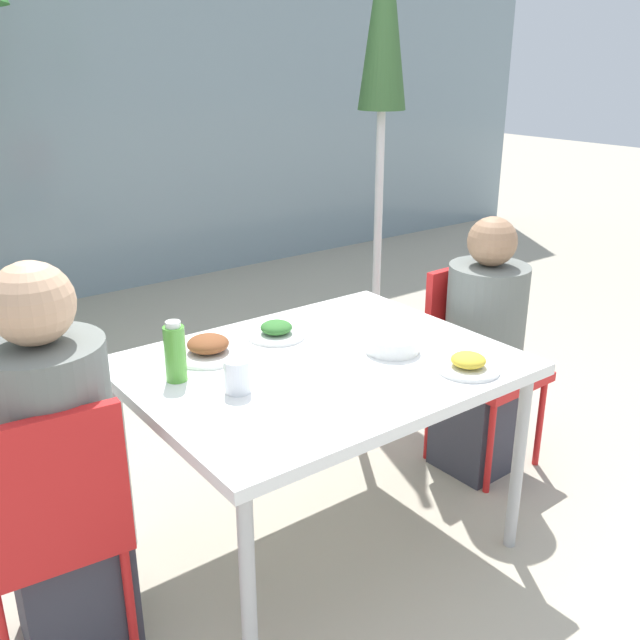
{
  "coord_description": "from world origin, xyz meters",
  "views": [
    {
      "loc": [
        -1.32,
        -1.76,
        1.72
      ],
      "look_at": [
        0.0,
        0.0,
        0.89
      ],
      "focal_mm": 40.0,
      "sensor_mm": 36.0,
      "label": 1
    }
  ],
  "objects_px": {
    "person_left": "(58,479)",
    "chair_left": "(49,519)",
    "closed_umbrella": "(383,59)",
    "drinking_cup": "(237,376)",
    "bottle": "(175,352)",
    "chair_right": "(475,350)",
    "person_right": "(482,356)",
    "salad_bowl": "(392,343)"
  },
  "relations": [
    {
      "from": "drinking_cup",
      "to": "bottle",
      "type": "bearing_deg",
      "value": 120.87
    },
    {
      "from": "person_left",
      "to": "salad_bowl",
      "type": "relative_size",
      "value": 6.42
    },
    {
      "from": "person_right",
      "to": "closed_umbrella",
      "type": "height_order",
      "value": "closed_umbrella"
    },
    {
      "from": "person_right",
      "to": "bottle",
      "type": "height_order",
      "value": "person_right"
    },
    {
      "from": "chair_right",
      "to": "person_right",
      "type": "bearing_deg",
      "value": 58.03
    },
    {
      "from": "chair_left",
      "to": "person_left",
      "type": "bearing_deg",
      "value": 58.03
    },
    {
      "from": "chair_left",
      "to": "chair_right",
      "type": "distance_m",
      "value": 1.85
    },
    {
      "from": "closed_umbrella",
      "to": "salad_bowl",
      "type": "bearing_deg",
      "value": -129.33
    },
    {
      "from": "closed_umbrella",
      "to": "drinking_cup",
      "type": "height_order",
      "value": "closed_umbrella"
    },
    {
      "from": "person_left",
      "to": "closed_umbrella",
      "type": "xyz_separation_m",
      "value": [
        2.05,
        0.96,
        1.11
      ]
    },
    {
      "from": "person_right",
      "to": "salad_bowl",
      "type": "relative_size",
      "value": 5.88
    },
    {
      "from": "closed_umbrella",
      "to": "person_left",
      "type": "bearing_deg",
      "value": -154.83
    },
    {
      "from": "person_left",
      "to": "chair_right",
      "type": "xyz_separation_m",
      "value": [
        1.79,
        0.02,
        -0.07
      ]
    },
    {
      "from": "chair_left",
      "to": "bottle",
      "type": "bearing_deg",
      "value": 22.83
    },
    {
      "from": "drinking_cup",
      "to": "chair_right",
      "type": "bearing_deg",
      "value": 6.16
    },
    {
      "from": "chair_right",
      "to": "drinking_cup",
      "type": "xyz_separation_m",
      "value": [
        -1.26,
        -0.14,
        0.28
      ]
    },
    {
      "from": "person_left",
      "to": "person_right",
      "type": "bearing_deg",
      "value": 3.6
    },
    {
      "from": "person_left",
      "to": "drinking_cup",
      "type": "bearing_deg",
      "value": -6.47
    },
    {
      "from": "person_right",
      "to": "bottle",
      "type": "xyz_separation_m",
      "value": [
        -1.32,
        0.13,
        0.31
      ]
    },
    {
      "from": "closed_umbrella",
      "to": "salad_bowl",
      "type": "relative_size",
      "value": 12.58
    },
    {
      "from": "person_right",
      "to": "salad_bowl",
      "type": "xyz_separation_m",
      "value": [
        -0.62,
        -0.1,
        0.24
      ]
    },
    {
      "from": "closed_umbrella",
      "to": "person_right",
      "type": "bearing_deg",
      "value": -106.69
    },
    {
      "from": "chair_left",
      "to": "chair_right",
      "type": "bearing_deg",
      "value": 8.56
    },
    {
      "from": "person_left",
      "to": "bottle",
      "type": "bearing_deg",
      "value": 15.54
    },
    {
      "from": "chair_right",
      "to": "closed_umbrella",
      "type": "xyz_separation_m",
      "value": [
        0.26,
        0.94,
        1.18
      ]
    },
    {
      "from": "chair_left",
      "to": "drinking_cup",
      "type": "relative_size",
      "value": 8.27
    },
    {
      "from": "drinking_cup",
      "to": "person_right",
      "type": "bearing_deg",
      "value": 2.56
    },
    {
      "from": "bottle",
      "to": "chair_right",
      "type": "bearing_deg",
      "value": -2.2
    },
    {
      "from": "person_right",
      "to": "salad_bowl",
      "type": "bearing_deg",
      "value": 7.78
    },
    {
      "from": "chair_right",
      "to": "chair_left",
      "type": "bearing_deg",
      "value": 1.34
    },
    {
      "from": "person_right",
      "to": "chair_right",
      "type": "bearing_deg",
      "value": -121.97
    },
    {
      "from": "chair_left",
      "to": "chair_right",
      "type": "xyz_separation_m",
      "value": [
        1.85,
        0.1,
        0.0
      ]
    },
    {
      "from": "bottle",
      "to": "salad_bowl",
      "type": "bearing_deg",
      "value": -18.51
    },
    {
      "from": "chair_right",
      "to": "bottle",
      "type": "height_order",
      "value": "bottle"
    },
    {
      "from": "closed_umbrella",
      "to": "bottle",
      "type": "bearing_deg",
      "value": -151.35
    },
    {
      "from": "person_left",
      "to": "drinking_cup",
      "type": "distance_m",
      "value": 0.59
    },
    {
      "from": "person_left",
      "to": "closed_umbrella",
      "type": "relative_size",
      "value": 0.51
    },
    {
      "from": "bottle",
      "to": "person_left",
      "type": "bearing_deg",
      "value": -170.03
    },
    {
      "from": "closed_umbrella",
      "to": "chair_left",
      "type": "bearing_deg",
      "value": -153.77
    },
    {
      "from": "person_left",
      "to": "chair_left",
      "type": "bearing_deg",
      "value": -121.97
    },
    {
      "from": "drinking_cup",
      "to": "salad_bowl",
      "type": "relative_size",
      "value": 0.55
    },
    {
      "from": "chair_left",
      "to": "person_left",
      "type": "xyz_separation_m",
      "value": [
        0.06,
        0.07,
        0.07
      ]
    }
  ]
}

